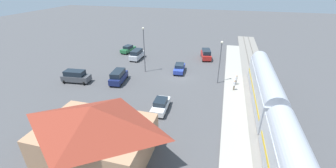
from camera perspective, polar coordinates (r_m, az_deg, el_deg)
name	(u,v)px	position (r m, az deg, el deg)	size (l,w,h in m)	color
ground_plane	(179,76)	(40.97, 3.07, 2.17)	(200.00, 200.00, 0.00)	#4C4C4F
railway_track	(257,84)	(40.77, 22.68, 0.06)	(4.80, 70.00, 0.30)	gray
platform	(234,81)	(40.30, 17.11, 0.78)	(3.20, 46.00, 0.30)	#A8A399
passenger_train	(276,120)	(26.43, 26.93, -8.60)	(2.93, 36.26, 4.98)	#ADB2BC
station_building	(95,130)	(23.08, -18.92, -11.64)	(11.76, 8.29, 5.90)	tan
pedestrian_on_platform	(236,79)	(38.33, 17.74, 1.21)	(0.36, 0.36, 1.71)	#333338
pedestrian_waiting_far	(234,85)	(36.29, 17.28, -0.16)	(0.36, 0.36, 1.71)	brown
suv_silver	(137,54)	(49.91, -8.31, 7.84)	(2.02, 4.93, 2.22)	silver
sedan_green	(128,49)	(55.22, -10.59, 9.18)	(2.64, 4.76, 1.74)	#236638
suv_navy	(118,76)	(38.96, -13.10, 2.01)	(2.53, 5.10, 2.22)	navy
suv_charcoal	(76,76)	(41.38, -23.40, 1.92)	(5.06, 2.75, 2.22)	#47494F
sedan_white	(161,105)	(29.99, -1.99, -5.62)	(1.99, 4.56, 1.74)	white
suv_red	(206,54)	(50.27, 10.11, 7.84)	(2.94, 5.20, 2.22)	red
sedan_blue	(179,68)	(42.36, 3.07, 4.29)	(2.20, 4.63, 1.74)	#283D9E
light_pole_near_platform	(220,57)	(37.35, 13.77, 6.91)	(0.44, 0.44, 7.60)	#515156
light_pole_lot_center	(144,45)	(41.27, -6.43, 10.27)	(0.44, 0.44, 8.79)	#515156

